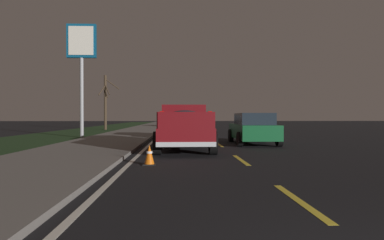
{
  "coord_description": "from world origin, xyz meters",
  "views": [
    {
      "loc": [
        -1.45,
        1.95,
        1.38
      ],
      "look_at": [
        12.82,
        1.39,
        1.22
      ],
      "focal_mm": 30.91,
      "sensor_mm": 36.0,
      "label": 1
    }
  ],
  "objects_px": {
    "gas_price_sign": "(82,52)",
    "traffic_cone_near": "(149,155)",
    "sedan_black": "(179,121)",
    "bare_tree_far": "(106,101)",
    "sedan_white": "(186,126)",
    "sedan_green": "(253,128)",
    "pickup_truck": "(184,126)"
  },
  "relations": [
    {
      "from": "sedan_black",
      "to": "bare_tree_far",
      "type": "distance_m",
      "value": 11.17
    },
    {
      "from": "pickup_truck",
      "to": "traffic_cone_near",
      "type": "relative_size",
      "value": 9.39
    },
    {
      "from": "sedan_black",
      "to": "traffic_cone_near",
      "type": "xyz_separation_m",
      "value": [
        -33.23,
        0.81,
        -0.5
      ]
    },
    {
      "from": "sedan_white",
      "to": "sedan_black",
      "type": "xyz_separation_m",
      "value": [
        22.5,
        0.47,
        0.0
      ]
    },
    {
      "from": "sedan_green",
      "to": "sedan_black",
      "type": "xyz_separation_m",
      "value": [
        26.29,
        3.72,
        0.0
      ]
    },
    {
      "from": "gas_price_sign",
      "to": "traffic_cone_near",
      "type": "bearing_deg",
      "value": -156.09
    },
    {
      "from": "pickup_truck",
      "to": "bare_tree_far",
      "type": "relative_size",
      "value": 0.96
    },
    {
      "from": "pickup_truck",
      "to": "sedan_black",
      "type": "distance_m",
      "value": 28.96
    },
    {
      "from": "sedan_green",
      "to": "bare_tree_far",
      "type": "distance_m",
      "value": 21.8
    },
    {
      "from": "pickup_truck",
      "to": "gas_price_sign",
      "type": "distance_m",
      "value": 11.49
    },
    {
      "from": "gas_price_sign",
      "to": "traffic_cone_near",
      "type": "xyz_separation_m",
      "value": [
        -12.49,
        -5.54,
        -5.31
      ]
    },
    {
      "from": "traffic_cone_near",
      "to": "sedan_green",
      "type": "bearing_deg",
      "value": -33.17
    },
    {
      "from": "gas_price_sign",
      "to": "sedan_green",
      "type": "bearing_deg",
      "value": -118.87
    },
    {
      "from": "pickup_truck",
      "to": "sedan_green",
      "type": "height_order",
      "value": "pickup_truck"
    },
    {
      "from": "sedan_green",
      "to": "gas_price_sign",
      "type": "bearing_deg",
      "value": 61.13
    },
    {
      "from": "sedan_white",
      "to": "gas_price_sign",
      "type": "xyz_separation_m",
      "value": [
        1.76,
        6.82,
        4.81
      ]
    },
    {
      "from": "gas_price_sign",
      "to": "bare_tree_far",
      "type": "relative_size",
      "value": 1.3
    },
    {
      "from": "sedan_white",
      "to": "sedan_black",
      "type": "distance_m",
      "value": 22.5
    },
    {
      "from": "pickup_truck",
      "to": "traffic_cone_near",
      "type": "bearing_deg",
      "value": 166.3
    },
    {
      "from": "pickup_truck",
      "to": "sedan_green",
      "type": "distance_m",
      "value": 4.4
    },
    {
      "from": "sedan_white",
      "to": "sedan_green",
      "type": "distance_m",
      "value": 5.0
    },
    {
      "from": "pickup_truck",
      "to": "sedan_green",
      "type": "bearing_deg",
      "value": -52.68
    },
    {
      "from": "sedan_green",
      "to": "traffic_cone_near",
      "type": "relative_size",
      "value": 7.64
    },
    {
      "from": "sedan_white",
      "to": "bare_tree_far",
      "type": "bearing_deg",
      "value": 28.96
    },
    {
      "from": "gas_price_sign",
      "to": "pickup_truck",
      "type": "bearing_deg",
      "value": -141.31
    },
    {
      "from": "sedan_green",
      "to": "traffic_cone_near",
      "type": "distance_m",
      "value": 8.3
    },
    {
      "from": "sedan_green",
      "to": "traffic_cone_near",
      "type": "xyz_separation_m",
      "value": [
        -6.94,
        4.53,
        -0.5
      ]
    },
    {
      "from": "bare_tree_far",
      "to": "sedan_white",
      "type": "bearing_deg",
      "value": -151.04
    },
    {
      "from": "pickup_truck",
      "to": "bare_tree_far",
      "type": "height_order",
      "value": "bare_tree_far"
    },
    {
      "from": "sedan_black",
      "to": "sedan_white",
      "type": "bearing_deg",
      "value": -178.81
    },
    {
      "from": "sedan_green",
      "to": "sedan_black",
      "type": "distance_m",
      "value": 26.56
    },
    {
      "from": "gas_price_sign",
      "to": "sedan_white",
      "type": "bearing_deg",
      "value": -104.45
    }
  ]
}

